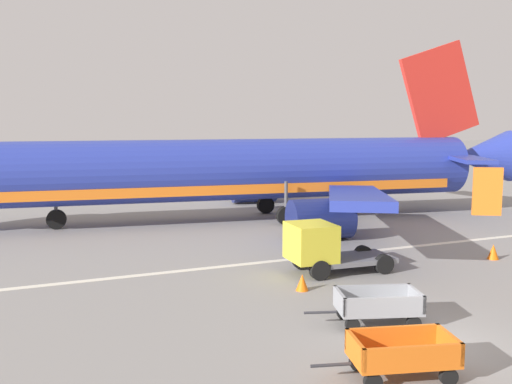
% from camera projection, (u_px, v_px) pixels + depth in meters
% --- Properties ---
extents(ground_plane, '(220.00, 220.00, 0.00)m').
position_uv_depth(ground_plane, '(429.00, 342.00, 16.63)').
color(ground_plane, gray).
extents(apron_stripe, '(120.00, 0.36, 0.01)m').
position_uv_depth(apron_stripe, '(277.00, 261.00, 25.93)').
color(apron_stripe, silver).
rests_on(apron_stripe, ground).
extents(airplane, '(37.63, 30.32, 11.34)m').
position_uv_depth(airplane, '(252.00, 171.00, 35.84)').
color(airplane, '#28389E').
rests_on(airplane, ground).
extents(baggage_cart_second_in_row, '(3.62, 1.99, 1.07)m').
position_uv_depth(baggage_cart_second_in_row, '(402.00, 354.00, 14.27)').
color(baggage_cart_second_in_row, orange).
rests_on(baggage_cart_second_in_row, ground).
extents(baggage_cart_third_in_row, '(3.61, 2.09, 1.07)m').
position_uv_depth(baggage_cart_third_in_row, '(378.00, 306.00, 17.94)').
color(baggage_cart_third_in_row, gray).
rests_on(baggage_cart_third_in_row, ground).
extents(service_truck_beside_carts, '(4.49, 2.25, 2.10)m').
position_uv_depth(service_truck_beside_carts, '(322.00, 247.00, 23.72)').
color(service_truck_beside_carts, slate).
rests_on(service_truck_beside_carts, ground).
extents(traffic_cone_near_plane, '(0.47, 0.47, 0.62)m').
position_uv_depth(traffic_cone_near_plane, '(302.00, 282.00, 21.49)').
color(traffic_cone_near_plane, orange).
rests_on(traffic_cone_near_plane, ground).
extents(traffic_cone_by_carts, '(0.51, 0.51, 0.67)m').
position_uv_depth(traffic_cone_by_carts, '(493.00, 252.00, 26.22)').
color(traffic_cone_by_carts, orange).
rests_on(traffic_cone_by_carts, ground).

